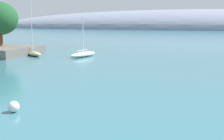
{
  "coord_description": "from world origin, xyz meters",
  "views": [
    {
      "loc": [
        11.28,
        -6.91,
        6.61
      ],
      "look_at": [
        1.26,
        21.92,
        1.46
      ],
      "focal_mm": 46.89,
      "sensor_mm": 36.0,
      "label": 1
    }
  ],
  "objects": [
    {
      "name": "sailboat_white_mid_mooring",
      "position": [
        -11.56,
        42.49,
        0.5
      ],
      "size": [
        3.55,
        7.12,
        7.25
      ],
      "rotation": [
        0.0,
        0.0,
        1.33
      ],
      "color": "white",
      "rests_on": "water"
    },
    {
      "name": "mooring_buoy_white",
      "position": [
        -2.26,
        10.18,
        0.42
      ],
      "size": [
        0.84,
        0.84,
        0.84
      ],
      "primitive_type": "sphere",
      "color": "silver",
      "rests_on": "water"
    },
    {
      "name": "sailboat_sand_near_shore",
      "position": [
        -21.38,
        40.76,
        0.54
      ],
      "size": [
        6.45,
        5.11,
        10.5
      ],
      "rotation": [
        0.0,
        0.0,
        2.55
      ],
      "color": "#C6B284",
      "rests_on": "water"
    },
    {
      "name": "distant_ridge",
      "position": [
        -11.66,
        241.03,
        0.0
      ],
      "size": [
        365.79,
        79.97,
        31.49
      ],
      "primitive_type": "ellipsoid",
      "color": "gray",
      "rests_on": "ground"
    }
  ]
}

